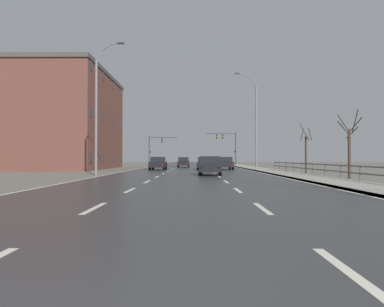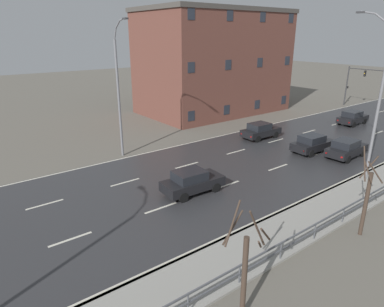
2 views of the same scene
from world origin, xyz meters
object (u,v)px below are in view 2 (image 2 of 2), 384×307
object	(u,v)px
car_near_left	(346,148)
car_near_right	(192,181)
street_lamp_left_bank	(119,93)
traffic_signal_left	(354,80)
street_lamp_midground	(377,103)
car_far_right	(261,131)
car_distant	(312,143)
brick_building	(213,62)
car_far_left	(353,118)

from	to	relation	value
car_near_left	car_near_right	distance (m)	14.58
street_lamp_left_bank	car_near_right	distance (m)	10.32
street_lamp_left_bank	traffic_signal_left	bearing A→B (deg)	89.05
traffic_signal_left	car_near_right	xyz separation A→B (m)	(8.65, -35.40, -2.88)
street_lamp_midground	car_near_right	distance (m)	13.37
car_near_left	car_far_right	bearing A→B (deg)	-171.70
car_distant	street_lamp_midground	bearing A→B (deg)	-18.24
street_lamp_midground	car_near_right	world-z (taller)	street_lamp_midground
car_near_left	street_lamp_midground	bearing A→B (deg)	-47.51
street_lamp_midground	car_distant	bearing A→B (deg)	159.45
street_lamp_midground	street_lamp_left_bank	bearing A→B (deg)	-142.38
traffic_signal_left	car_distant	size ratio (longest dim) A/B	1.32
street_lamp_midground	brick_building	xyz separation A→B (m)	(-24.08, 6.35, 0.89)
car_near_right	car_far_right	size ratio (longest dim) A/B	1.01
brick_building	traffic_signal_left	bearing A→B (deg)	61.38
street_lamp_midground	car_far_left	size ratio (longest dim) A/B	2.73
car_near_left	brick_building	distance (m)	21.86
car_far_left	car_distant	xyz separation A→B (m)	(2.95, -12.12, 0.00)
street_lamp_midground	car_far_right	size ratio (longest dim) A/B	2.72
street_lamp_midground	car_distant	size ratio (longest dim) A/B	2.71
street_lamp_left_bank	car_near_right	size ratio (longest dim) A/B	2.63
traffic_signal_left	brick_building	xyz separation A→B (m)	(-9.77, -17.90, 2.72)
car_near_left	car_distant	world-z (taller)	same
car_near_right	car_distant	distance (m)	13.30
street_lamp_midground	car_near_left	distance (m)	6.53
car_near_left	car_far_left	distance (m)	12.33
car_far_right	brick_building	world-z (taller)	brick_building
traffic_signal_left	car_near_left	xyz separation A→B (m)	(11.13, -21.03, -2.88)
car_near_right	brick_building	bearing A→B (deg)	139.28
street_lamp_left_bank	car_far_left	distance (m)	26.89
brick_building	car_near_right	bearing A→B (deg)	-43.55
car_far_right	car_distant	world-z (taller)	same
brick_building	car_distant	bearing A→B (deg)	-12.90
car_near_left	brick_building	xyz separation A→B (m)	(-20.90, 3.14, 5.61)
street_lamp_midground	traffic_signal_left	distance (m)	28.21
street_lamp_midground	car_far_left	bearing A→B (deg)	121.28
brick_building	street_lamp_left_bank	bearing A→B (deg)	-62.78
brick_building	car_far_left	bearing A→B (deg)	27.17
car_far_right	car_distant	xyz separation A→B (m)	(5.60, 0.45, 0.00)
car_near_right	car_far_left	xyz separation A→B (m)	(-3.00, 25.41, 0.00)
traffic_signal_left	car_far_right	world-z (taller)	traffic_signal_left
street_lamp_midground	car_far_right	bearing A→B (deg)	171.49
car_near_left	car_distant	size ratio (longest dim) A/B	1.00
car_near_left	car_distant	bearing A→B (deg)	-159.33
street_lamp_left_bank	brick_building	world-z (taller)	brick_building
car_near_left	brick_building	size ratio (longest dim) A/B	0.23
traffic_signal_left	car_far_right	bearing A→B (deg)	-82.43
car_near_left	car_far_left	bearing A→B (deg)	114.10
car_far_left	car_distant	world-z (taller)	same
car_distant	street_lamp_left_bank	bearing A→B (deg)	-121.69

